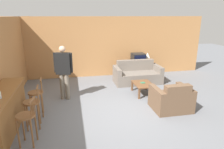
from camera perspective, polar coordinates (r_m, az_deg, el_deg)
name	(u,v)px	position (r m, az deg, el deg)	size (l,w,h in m)	color
ground_plane	(122,111)	(5.81, 2.94, -10.49)	(24.00, 24.00, 0.00)	slate
wall_back	(102,47)	(8.85, -2.86, 7.85)	(9.40, 0.08, 2.60)	#B27A47
wall_left	(6,62)	(6.75, -28.00, 3.15)	(0.08, 8.65, 2.60)	#B27A47
bar_counter	(5,112)	(5.32, -28.32, -9.32)	(0.55, 2.16, 0.99)	brown
bar_chair_near	(27,120)	(4.56, -23.18, -11.77)	(0.44, 0.44, 1.04)	brown
bar_chair_mid	(33,106)	(5.16, -21.77, -8.23)	(0.42, 0.42, 1.04)	brown
bar_chair_far	(37,96)	(5.72, -20.76, -5.69)	(0.43, 0.43, 1.04)	brown
couch_far	(137,75)	(8.16, 7.19, -0.14)	(1.86, 0.93, 0.87)	#70665B
armchair_near	(171,100)	(6.03, 16.62, -6.89)	(1.05, 0.89, 0.85)	brown
coffee_table	(143,85)	(6.99, 8.89, -2.99)	(0.62, 0.86, 0.38)	brown
tv_unit	(138,70)	(9.09, 7.38, 1.26)	(1.15, 0.54, 0.52)	#513823
tv	(138,59)	(8.97, 7.51, 4.40)	(0.57, 0.51, 0.50)	black
book_on_table	(143,83)	(7.01, 8.82, -2.32)	(0.17, 0.15, 0.02)	#33704C
table_lamp	(147,56)	(9.09, 10.10, 5.30)	(0.25, 0.25, 0.52)	brown
person_by_window	(64,70)	(6.48, -13.67, 1.30)	(0.58, 0.28, 1.75)	#756B5B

